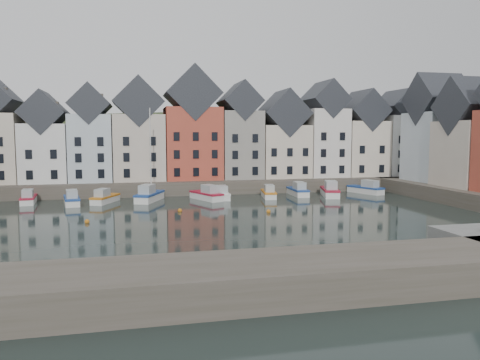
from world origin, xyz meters
name	(u,v)px	position (x,y,z in m)	size (l,w,h in m)	color
ground	(226,223)	(0.00, 0.00, 0.00)	(260.00, 260.00, 0.00)	black
far_quay	(191,184)	(0.00, 30.00, 1.00)	(90.00, 16.00, 2.00)	#454135
near_wall	(121,288)	(-10.00, -22.00, 1.00)	(50.00, 6.00, 2.00)	#454135
hillside	(178,256)	(0.02, 56.00, -17.96)	(153.60, 70.40, 64.00)	#28371B
far_terrace	(212,136)	(3.21, 28.00, 8.88)	(72.37, 8.16, 17.78)	beige
right_terrace	(475,136)	(36.00, 8.07, 8.91)	(8.30, 24.25, 16.36)	silver
mooring_buoys	(182,214)	(-4.00, 5.33, 0.15)	(20.50, 5.50, 0.50)	#C26D16
boat_a	(28,199)	(-22.84, 19.17, 0.63)	(2.27, 5.69, 2.13)	silver
boat_b	(72,200)	(-17.11, 16.61, 0.67)	(2.74, 6.04, 2.24)	silver
boat_c	(105,198)	(-13.04, 17.38, 0.64)	(3.81, 5.86, 2.16)	silver
boat_d	(149,195)	(-7.22, 17.67, 0.84)	(4.45, 7.04, 12.90)	silver
boat_e	(207,195)	(0.67, 17.23, 0.70)	(4.18, 6.42, 2.37)	silver
boat_f	(221,194)	(2.78, 17.77, 0.65)	(1.80, 5.68, 2.18)	silver
boat_g	(269,193)	(9.71, 17.55, 0.63)	(2.60, 5.75, 2.13)	silver
boat_h	(298,191)	(14.66, 18.89, 0.69)	(2.15, 6.12, 2.32)	silver
boat_i	(330,191)	(18.89, 16.85, 0.78)	(3.92, 7.12, 2.61)	silver
boat_j	(366,189)	(25.83, 18.89, 0.70)	(3.92, 6.37, 2.34)	silver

